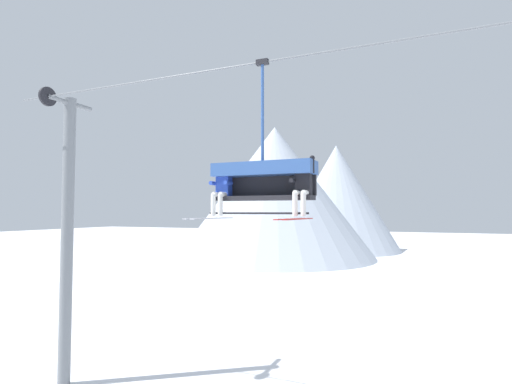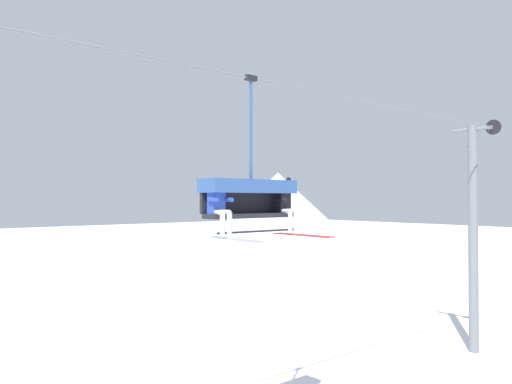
% 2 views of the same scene
% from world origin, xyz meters
% --- Properties ---
extents(mountain_peak_west, '(22.30, 22.30, 14.91)m').
position_xyz_m(mountain_peak_west, '(-13.68, 33.54, 7.45)').
color(mountain_peak_west, silver).
rests_on(mountain_peak_west, ground_plane).
extents(mountain_peak_central, '(16.44, 16.44, 14.17)m').
position_xyz_m(mountain_peak_central, '(-8.95, 44.60, 7.09)').
color(mountain_peak_central, silver).
rests_on(mountain_peak_central, ground_plane).
extents(lift_tower_near, '(0.36, 1.88, 8.83)m').
position_xyz_m(lift_tower_near, '(-7.89, -0.02, 4.58)').
color(lift_tower_near, slate).
rests_on(lift_tower_near, ground_plane).
extents(lift_cable, '(20.50, 0.05, 0.05)m').
position_xyz_m(lift_cable, '(1.37, -0.80, 8.55)').
color(lift_cable, slate).
extents(chairlift_chair, '(2.33, 0.74, 3.47)m').
position_xyz_m(chairlift_chair, '(-1.11, -0.73, 6.02)').
color(chairlift_chair, '#232328').
extents(skier_blue, '(0.46, 1.70, 1.23)m').
position_xyz_m(skier_blue, '(-2.06, -0.95, 5.71)').
color(skier_blue, '#2847B7').
extents(skier_black, '(0.48, 1.70, 1.34)m').
position_xyz_m(skier_black, '(-0.16, -0.94, 5.73)').
color(skier_black, black).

